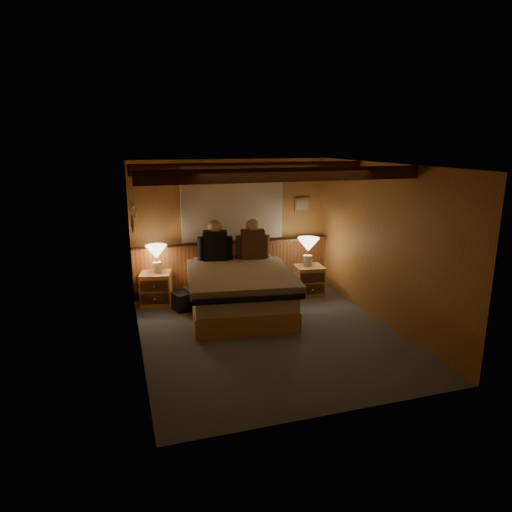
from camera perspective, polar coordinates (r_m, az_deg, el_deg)
name	(u,v)px	position (r m, az deg, el deg)	size (l,w,h in m)	color
floor	(269,333)	(6.70, 1.65, -9.63)	(4.20, 4.20, 0.00)	#515860
ceiling	(270,165)	(6.14, 1.81, 11.33)	(4.20, 4.20, 0.00)	#BA9046
wall_back	(232,227)	(8.28, -3.00, 3.70)	(3.60, 3.60, 0.00)	#C18745
wall_left	(136,263)	(5.99, -14.79, -0.85)	(4.20, 4.20, 0.00)	#C18745
wall_right	(383,244)	(7.09, 15.63, 1.40)	(4.20, 4.20, 0.00)	#C18745
wall_front	(341,303)	(4.46, 10.56, -5.78)	(3.60, 3.60, 0.00)	#C18745
wainscot	(234,265)	(8.38, -2.83, -1.19)	(3.60, 0.23, 0.94)	brown
curtain_window	(233,209)	(8.16, -2.91, 5.83)	(2.18, 0.09, 1.11)	#482612
ceiling_beams	(267,171)	(6.28, 1.35, 10.58)	(3.60, 1.65, 0.16)	#482612
coat_rail	(134,209)	(7.45, -15.01, 5.70)	(0.05, 0.55, 0.24)	silver
framed_print	(302,204)	(8.63, 5.78, 6.43)	(0.30, 0.04, 0.25)	#A87C54
bed	(240,290)	(7.36, -2.05, -4.32)	(1.85, 2.27, 0.71)	tan
nightstand_left	(156,288)	(7.95, -12.39, -3.97)	(0.58, 0.54, 0.55)	tan
nightstand_right	(309,280)	(8.29, 6.62, -3.03)	(0.52, 0.47, 0.53)	tan
lamp_left	(156,253)	(7.81, -12.34, 0.31)	(0.36, 0.36, 0.47)	silver
lamp_right	(308,246)	(8.14, 6.55, 1.20)	(0.39, 0.39, 0.51)	silver
person_left	(215,244)	(7.84, -5.15, 1.56)	(0.59, 0.31, 0.73)	black
person_right	(253,242)	(7.93, -0.41, 1.74)	(0.59, 0.31, 0.72)	#482E1D
duffel_bag	(189,300)	(7.65, -8.40, -5.44)	(0.55, 0.42, 0.35)	black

